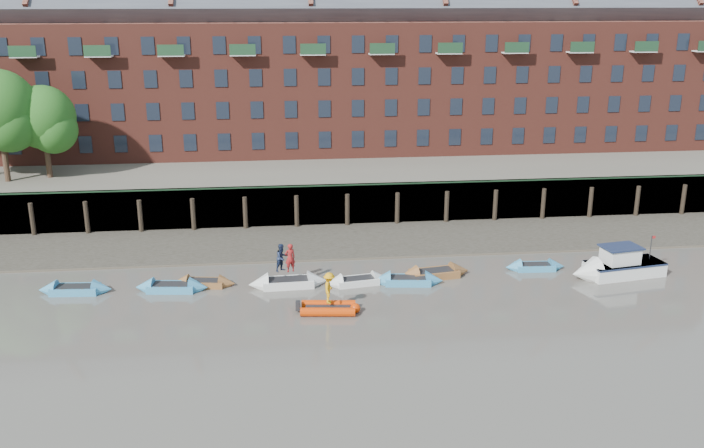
{
  "coord_description": "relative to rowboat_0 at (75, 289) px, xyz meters",
  "views": [
    {
      "loc": [
        -3.69,
        -34.39,
        17.77
      ],
      "look_at": [
        1.32,
        12.0,
        3.2
      ],
      "focal_mm": 38.0,
      "sensor_mm": 36.0,
      "label": 1
    }
  ],
  "objects": [
    {
      "name": "person_rower_b",
      "position": [
        12.75,
        -0.11,
        1.63
      ],
      "size": [
        1.1,
        1.08,
        1.79
      ],
      "primitive_type": "imported",
      "rotation": [
        0.0,
        0.0,
        0.72
      ],
      "color": "#19233F",
      "rests_on": "rowboat_3"
    },
    {
      "name": "rowboat_0",
      "position": [
        0.0,
        0.0,
        0.0
      ],
      "size": [
        4.55,
        1.61,
        1.3
      ],
      "rotation": [
        0.0,
        0.0,
        -0.07
      ],
      "color": "teal",
      "rests_on": "ground"
    },
    {
      "name": "rowboat_3",
      "position": [
        13.1,
        -0.34,
        0.02
      ],
      "size": [
        5.01,
        1.65,
        1.44
      ],
      "rotation": [
        0.0,
        0.0,
        0.04
      ],
      "color": "silver",
      "rests_on": "ground"
    },
    {
      "name": "river_wall",
      "position": [
        16.11,
        12.57,
        1.36
      ],
      "size": [
        110.0,
        1.23,
        3.3
      ],
      "color": "#2D2A26",
      "rests_on": "ground"
    },
    {
      "name": "ground",
      "position": [
        16.11,
        -9.81,
        -0.23
      ],
      "size": [
        220.0,
        220.0,
        0.0
      ],
      "primitive_type": "plane",
      "color": "#59544D",
      "rests_on": "ground"
    },
    {
      "name": "rowboat_5",
      "position": [
        20.69,
        -0.71,
        0.0
      ],
      "size": [
        4.6,
        1.82,
        1.3
      ],
      "rotation": [
        0.0,
        0.0,
        -0.12
      ],
      "color": "teal",
      "rests_on": "ground"
    },
    {
      "name": "rowboat_4",
      "position": [
        17.49,
        -0.44,
        -0.02
      ],
      "size": [
        4.3,
        1.87,
        1.21
      ],
      "rotation": [
        0.0,
        0.0,
        0.16
      ],
      "color": "silver",
      "rests_on": "ground"
    },
    {
      "name": "motor_launch",
      "position": [
        34.02,
        -0.92,
        0.44
      ],
      "size": [
        6.59,
        3.09,
        2.62
      ],
      "rotation": [
        0.0,
        0.0,
        3.31
      ],
      "color": "silver",
      "rests_on": "ground"
    },
    {
      "name": "rowboat_1",
      "position": [
        5.87,
        -0.27,
        0.0
      ],
      "size": [
        4.62,
        1.8,
        1.31
      ],
      "rotation": [
        0.0,
        0.0,
        -0.11
      ],
      "color": "teal",
      "rests_on": "ground"
    },
    {
      "name": "rowboat_6",
      "position": [
        22.61,
        0.24,
        0.02
      ],
      "size": [
        4.99,
        2.16,
        1.4
      ],
      "rotation": [
        0.0,
        0.0,
        0.16
      ],
      "color": "brown",
      "rests_on": "ground"
    },
    {
      "name": "mud_band",
      "position": [
        16.11,
        4.79,
        -0.23
      ],
      "size": [
        110.0,
        1.6,
        0.1
      ],
      "primitive_type": "cube",
      "color": "#4C4336",
      "rests_on": "ground"
    },
    {
      "name": "apartment_terrace",
      "position": [
        16.11,
        27.19,
        12.59
      ],
      "size": [
        80.6,
        15.56,
        20.98
      ],
      "color": "brown",
      "rests_on": "bank_terrace"
    },
    {
      "name": "rowboat_7",
      "position": [
        29.61,
        0.88,
        -0.02
      ],
      "size": [
        4.03,
        1.37,
        1.15
      ],
      "rotation": [
        0.0,
        0.0,
        -0.05
      ],
      "color": "teal",
      "rests_on": "ground"
    },
    {
      "name": "rowboat_2",
      "position": [
        7.81,
        0.3,
        -0.03
      ],
      "size": [
        4.1,
        1.72,
        1.15
      ],
      "rotation": [
        0.0,
        0.0,
        -0.15
      ],
      "color": "brown",
      "rests_on": "ground"
    },
    {
      "name": "bank_terrace",
      "position": [
        16.11,
        26.19,
        1.37
      ],
      "size": [
        110.0,
        28.0,
        3.2
      ],
      "primitive_type": "cube",
      "color": "#5E594D",
      "rests_on": "ground"
    },
    {
      "name": "rib_tender",
      "position": [
        15.45,
        -4.59,
        0.03
      ],
      "size": [
        3.52,
        1.97,
        0.6
      ],
      "rotation": [
        0.0,
        0.0,
        -0.11
      ],
      "color": "#CD3504",
      "rests_on": "ground"
    },
    {
      "name": "person_rower_a",
      "position": [
        13.26,
        -0.28,
        1.66
      ],
      "size": [
        0.77,
        0.62,
        1.85
      ],
      "primitive_type": "imported",
      "rotation": [
        0.0,
        0.0,
        3.43
      ],
      "color": "maroon",
      "rests_on": "rowboat_3"
    },
    {
      "name": "person_rib_crew",
      "position": [
        15.39,
        -4.49,
        1.25
      ],
      "size": [
        0.91,
        1.31,
        1.85
      ],
      "primitive_type": "imported",
      "rotation": [
        0.0,
        0.0,
        1.38
      ],
      "color": "orange",
      "rests_on": "rib_tender"
    },
    {
      "name": "foreshore",
      "position": [
        16.11,
        8.19,
        -0.23
      ],
      "size": [
        110.0,
        8.0,
        0.5
      ],
      "primitive_type": "cube",
      "color": "#3D382F",
      "rests_on": "ground"
    }
  ]
}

